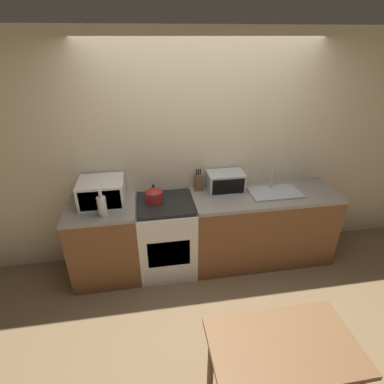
{
  "coord_description": "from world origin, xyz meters",
  "views": [
    {
      "loc": [
        -0.64,
        -2.02,
        2.51
      ],
      "look_at": [
        -0.19,
        0.72,
        1.05
      ],
      "focal_mm": 28.0,
      "sensor_mm": 36.0,
      "label": 1
    }
  ],
  "objects_px": {
    "kettle": "(154,194)",
    "stove_range": "(166,236)",
    "bottle": "(102,206)",
    "toaster_oven": "(225,182)",
    "microwave": "(102,192)",
    "dining_table": "(282,355)"
  },
  "relations": [
    {
      "from": "bottle",
      "to": "toaster_oven",
      "type": "distance_m",
      "value": 1.38
    },
    {
      "from": "microwave",
      "to": "dining_table",
      "type": "distance_m",
      "value": 2.24
    },
    {
      "from": "stove_range",
      "to": "kettle",
      "type": "xyz_separation_m",
      "value": [
        -0.11,
        0.03,
        0.54
      ]
    },
    {
      "from": "kettle",
      "to": "dining_table",
      "type": "bearing_deg",
      "value": -67.13
    },
    {
      "from": "dining_table",
      "to": "stove_range",
      "type": "bearing_deg",
      "value": 109.97
    },
    {
      "from": "stove_range",
      "to": "bottle",
      "type": "height_order",
      "value": "bottle"
    },
    {
      "from": "bottle",
      "to": "stove_range",
      "type": "bearing_deg",
      "value": 15.22
    },
    {
      "from": "toaster_oven",
      "to": "dining_table",
      "type": "bearing_deg",
      "value": -92.94
    },
    {
      "from": "stove_range",
      "to": "kettle",
      "type": "relative_size",
      "value": 4.35
    },
    {
      "from": "bottle",
      "to": "dining_table",
      "type": "relative_size",
      "value": 0.3
    },
    {
      "from": "microwave",
      "to": "dining_table",
      "type": "relative_size",
      "value": 0.49
    },
    {
      "from": "microwave",
      "to": "bottle",
      "type": "relative_size",
      "value": 1.65
    },
    {
      "from": "stove_range",
      "to": "bottle",
      "type": "xyz_separation_m",
      "value": [
        -0.63,
        -0.17,
        0.56
      ]
    },
    {
      "from": "stove_range",
      "to": "microwave",
      "type": "xyz_separation_m",
      "value": [
        -0.65,
        0.09,
        0.59
      ]
    },
    {
      "from": "bottle",
      "to": "kettle",
      "type": "bearing_deg",
      "value": 21.3
    },
    {
      "from": "toaster_oven",
      "to": "microwave",
      "type": "bearing_deg",
      "value": -177.29
    },
    {
      "from": "stove_range",
      "to": "toaster_oven",
      "type": "height_order",
      "value": "toaster_oven"
    },
    {
      "from": "stove_range",
      "to": "kettle",
      "type": "height_order",
      "value": "kettle"
    },
    {
      "from": "kettle",
      "to": "stove_range",
      "type": "bearing_deg",
      "value": -15.14
    },
    {
      "from": "stove_range",
      "to": "kettle",
      "type": "distance_m",
      "value": 0.55
    },
    {
      "from": "kettle",
      "to": "microwave",
      "type": "bearing_deg",
      "value": 173.77
    },
    {
      "from": "microwave",
      "to": "dining_table",
      "type": "bearing_deg",
      "value": -54.61
    }
  ]
}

